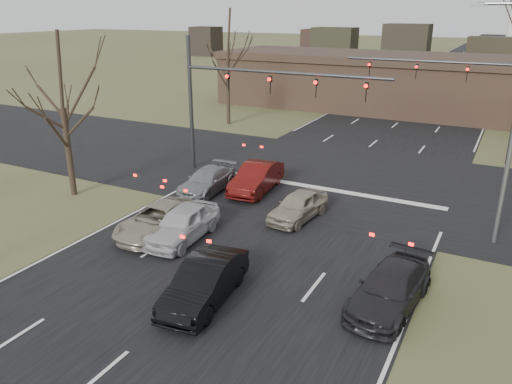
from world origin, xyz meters
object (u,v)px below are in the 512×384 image
car_black_hatch (205,282)px  building (436,85)px  car_silver_suv (159,220)px  car_charcoal_sedan (390,289)px  mast_arm_far (471,82)px  car_white_sedan (183,224)px  car_red_ahead (257,178)px  streetlight_right_near (512,113)px  mast_arm_near (238,90)px  car_silver_ahead (298,206)px  car_grey_ahead (207,181)px

car_black_hatch → building: bearing=80.6°
car_silver_suv → car_charcoal_sedan: 10.50m
mast_arm_far → car_white_sedan: mast_arm_far is taller
car_silver_suv → car_red_ahead: size_ratio=1.02×
building → mast_arm_far: bearing=-74.4°
streetlight_right_near → car_red_ahead: 12.81m
mast_arm_far → car_silver_suv: (-10.47, -18.84, -4.36)m
streetlight_right_near → car_charcoal_sedan: bearing=-111.0°
mast_arm_near → car_white_sedan: (2.23, -8.87, -4.34)m
car_red_ahead → building: bearing=74.3°
car_charcoal_sedan → mast_arm_far: bearing=96.1°
car_black_hatch → car_red_ahead: (-3.50, 10.55, 0.03)m
car_silver_suv → car_silver_ahead: bearing=41.6°
mast_arm_far → car_silver_ahead: bearing=-111.3°
car_red_ahead → car_grey_ahead: bearing=-154.8°
car_black_hatch → car_silver_suv: bearing=135.3°
car_silver_suv → mast_arm_far: bearing=60.5°
car_black_hatch → car_red_ahead: 11.12m
car_white_sedan → car_red_ahead: car_red_ahead is taller
car_grey_ahead → streetlight_right_near: bearing=-0.9°
streetlight_right_near → car_silver_ahead: size_ratio=2.57×
mast_arm_far → car_white_sedan: size_ratio=2.58×
car_charcoal_sedan → car_red_ahead: size_ratio=0.99×
car_white_sedan → mast_arm_near: bearing=100.5°
car_silver_suv → car_charcoal_sedan: bearing=-6.4°
car_silver_suv → car_charcoal_sedan: car_charcoal_sedan is taller
mast_arm_near → mast_arm_far: same height
car_black_hatch → car_grey_ahead: size_ratio=1.01×
building → mast_arm_near: mast_arm_near is taller
car_white_sedan → car_black_hatch: size_ratio=0.98×
mast_arm_near → streetlight_right_near: (14.05, -3.00, 0.51)m
mast_arm_near → car_charcoal_sedan: 15.75m
streetlight_right_near → car_black_hatch: (-8.32, -9.53, -4.86)m
mast_arm_near → car_silver_suv: size_ratio=2.58×
car_red_ahead → car_silver_suv: bearing=-105.7°
streetlight_right_near → car_grey_ahead: (-14.14, -0.34, -4.95)m
streetlight_right_near → car_white_sedan: streetlight_right_near is taller
streetlight_right_near → car_black_hatch: streetlight_right_near is taller
mast_arm_near → streetlight_right_near: 14.38m
streetlight_right_near → car_grey_ahead: 14.99m
car_white_sedan → car_black_hatch: bearing=-49.8°
building → car_red_ahead: size_ratio=9.17×
streetlight_right_near → car_white_sedan: bearing=-153.6°
car_red_ahead → mast_arm_near: bearing=133.3°
mast_arm_near → car_silver_suv: bearing=-83.9°
mast_arm_near → car_white_sedan: bearing=-75.9°
mast_arm_near → car_charcoal_sedan: mast_arm_near is taller
building → streetlight_right_near: streetlight_right_near is taller
streetlight_right_near → car_silver_ahead: bearing=-169.7°
car_silver_ahead → car_silver_suv: bearing=-131.1°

